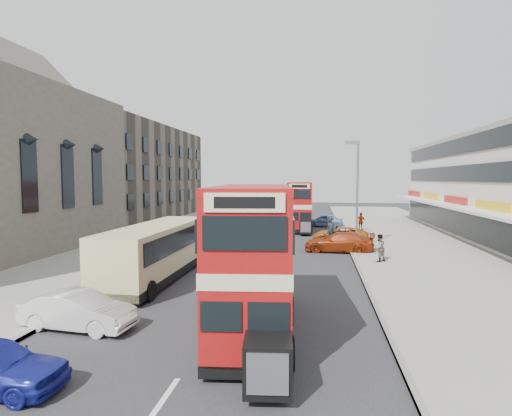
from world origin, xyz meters
The scene contains 18 objects.
ground centered at (0.00, 0.00, 0.00)m, with size 160.00×160.00×0.00m, color #28282B.
road_surface centered at (0.00, 20.00, 0.01)m, with size 12.00×90.00×0.01m, color #28282B.
pavement_right centered at (12.00, 20.00, 0.07)m, with size 12.00×90.00×0.15m, color gray.
pavement_left centered at (-12.00, 20.00, 0.07)m, with size 12.00×90.00×0.15m, color gray.
kerb_left centered at (-6.10, 20.00, 0.07)m, with size 0.20×90.00×0.16m, color gray.
kerb_right centered at (6.10, 20.00, 0.07)m, with size 0.20×90.00×0.16m, color gray.
brick_terrace centered at (-22.00, 38.00, 6.00)m, with size 14.00×28.00×12.00m, color #66594C.
street_lamp centered at (6.52, 18.00, 4.78)m, with size 1.00×0.20×8.12m.
bus_main centered at (1.49, 0.67, 2.61)m, with size 3.30×9.07×4.96m.
bus_second centered at (1.84, 29.57, 2.53)m, with size 2.78×8.77×4.80m.
coach centered at (-4.76, 7.49, 1.59)m, with size 2.68×10.21×2.70m.
car_left_front centered at (-4.72, 0.03, 0.68)m, with size 1.43×4.10×1.35m, color silver.
car_right_a centered at (5.28, 17.19, 0.73)m, with size 2.04×5.01×1.45m, color maroon.
car_right_b centered at (5.60, 21.91, 0.65)m, with size 2.16×4.68×1.30m, color #B95312.
car_right_c centered at (4.49, 33.10, 0.70)m, with size 1.66×4.11×1.40m, color #5F8CBF.
pedestrian_near centered at (7.55, 13.27, 1.03)m, with size 0.65×0.44×1.76m, color gray.
pedestrian_far centered at (8.02, 29.14, 1.04)m, with size 1.05×0.44×1.78m, color gray.
cyclist centered at (4.80, 20.12, 0.75)m, with size 0.69×1.84×2.22m.
Camera 1 is at (3.65, -13.36, 5.39)m, focal length 29.12 mm.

